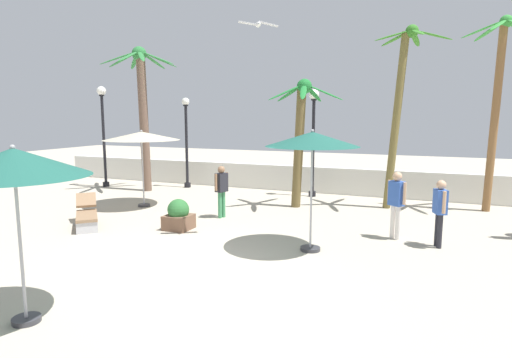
% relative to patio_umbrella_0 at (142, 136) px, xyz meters
% --- Properties ---
extents(ground_plane, '(56.00, 56.00, 0.00)m').
position_rel_patio_umbrella_0_xyz_m(ground_plane, '(4.72, -4.61, -2.42)').
color(ground_plane, '#B2A893').
extents(boundary_wall, '(25.20, 0.30, 1.05)m').
position_rel_patio_umbrella_0_xyz_m(boundary_wall, '(4.72, 4.96, -1.89)').
color(boundary_wall, silver).
rests_on(boundary_wall, ground_plane).
extents(patio_umbrella_0, '(2.58, 2.58, 2.64)m').
position_rel_patio_umbrella_0_xyz_m(patio_umbrella_0, '(0.00, 0.00, 0.00)').
color(patio_umbrella_0, '#333338').
rests_on(patio_umbrella_0, ground_plane).
extents(patio_umbrella_1, '(2.17, 2.17, 2.73)m').
position_rel_patio_umbrella_0_xyz_m(patio_umbrella_1, '(3.59, -7.73, 0.03)').
color(patio_umbrella_1, '#333338').
rests_on(patio_umbrella_1, ground_plane).
extents(patio_umbrella_2, '(2.15, 2.15, 2.83)m').
position_rel_patio_umbrella_0_xyz_m(patio_umbrella_2, '(6.66, -2.60, 0.15)').
color(patio_umbrella_2, '#333338').
rests_on(patio_umbrella_2, ground_plane).
extents(palm_tree_0, '(3.08, 3.08, 5.86)m').
position_rel_patio_umbrella_0_xyz_m(palm_tree_0, '(-1.91, 2.67, 1.24)').
color(palm_tree_0, brown).
rests_on(palm_tree_0, ground_plane).
extents(palm_tree_1, '(2.54, 2.25, 6.19)m').
position_rel_patio_umbrella_0_xyz_m(palm_tree_1, '(10.96, 3.70, 1.44)').
color(palm_tree_1, brown).
rests_on(palm_tree_1, ground_plane).
extents(palm_tree_2, '(2.50, 2.58, 4.32)m').
position_rel_patio_umbrella_0_xyz_m(palm_tree_2, '(5.01, 1.95, 0.29)').
color(palm_tree_2, brown).
rests_on(palm_tree_2, ground_plane).
extents(palm_tree_3, '(2.37, 2.42, 5.98)m').
position_rel_patio_umbrella_0_xyz_m(palm_tree_3, '(8.07, 2.97, 1.24)').
color(palm_tree_3, brown).
rests_on(palm_tree_3, ground_plane).
extents(lamp_post_1, '(0.39, 0.39, 4.35)m').
position_rel_patio_umbrella_0_xyz_m(lamp_post_1, '(-4.16, 2.84, 0.32)').
color(lamp_post_1, black).
rests_on(lamp_post_1, ground_plane).
extents(lamp_post_2, '(0.33, 0.33, 3.86)m').
position_rel_patio_umbrella_0_xyz_m(lamp_post_2, '(-0.71, 4.03, -0.21)').
color(lamp_post_2, black).
rests_on(lamp_post_2, ground_plane).
extents(lamp_post_3, '(0.39, 0.39, 4.09)m').
position_rel_patio_umbrella_0_xyz_m(lamp_post_3, '(4.89, 4.06, 0.18)').
color(lamp_post_3, black).
rests_on(lamp_post_3, ground_plane).
extents(lounge_chair_0, '(1.67, 1.72, 0.82)m').
position_rel_patio_umbrella_0_xyz_m(lounge_chair_0, '(0.16, -2.85, -2.01)').
color(lounge_chair_0, '#B7B7BC').
rests_on(lounge_chair_0, ground_plane).
extents(guest_0, '(0.33, 0.54, 1.61)m').
position_rel_patio_umbrella_0_xyz_m(guest_0, '(3.24, -0.45, -1.45)').
color(guest_0, '#3F8C59').
rests_on(guest_0, ground_plane).
extents(guest_1, '(0.48, 0.40, 1.73)m').
position_rel_patio_umbrella_0_xyz_m(guest_1, '(8.39, -0.85, -1.36)').
color(guest_1, silver).
rests_on(guest_1, ground_plane).
extents(guest_2, '(0.35, 0.53, 1.63)m').
position_rel_patio_umbrella_0_xyz_m(guest_2, '(9.41, -1.18, -1.43)').
color(guest_2, '#26262D').
rests_on(guest_2, ground_plane).
extents(seagull_0, '(0.88, 0.61, 0.14)m').
position_rel_patio_umbrella_0_xyz_m(seagull_0, '(5.22, -2.32, 2.84)').
color(seagull_0, white).
extents(planter, '(0.70, 0.70, 0.85)m').
position_rel_patio_umbrella_0_xyz_m(planter, '(2.76, -2.13, -2.03)').
color(planter, brown).
rests_on(planter, ground_plane).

